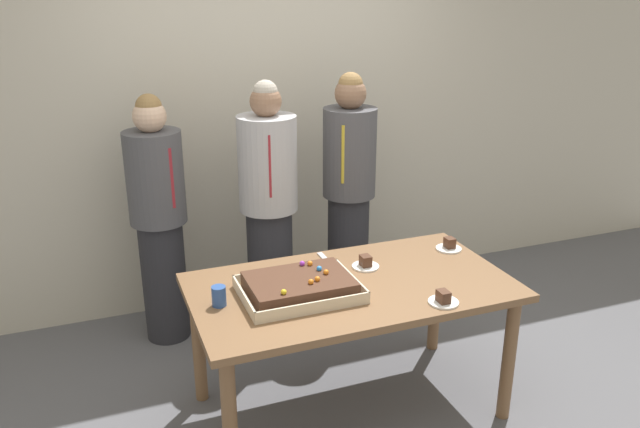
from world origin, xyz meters
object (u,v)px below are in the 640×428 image
object	(u,v)px
cake_server_utensil	(326,260)
sheet_cake	(299,287)
plated_slice_far_left	(449,246)
person_green_shirt_behind	(159,219)
plated_slice_near_left	(365,264)
person_serving_front	(349,195)
party_table	(351,300)
drink_cup_nearest	(219,296)
plated_slice_near_right	(443,299)
person_striped_tie_right	(269,210)

from	to	relation	value
cake_server_utensil	sheet_cake	bearing A→B (deg)	-128.57
sheet_cake	plated_slice_far_left	xyz separation A→B (m)	(1.01, 0.23, -0.02)
person_green_shirt_behind	plated_slice_far_left	bearing A→B (deg)	34.39
sheet_cake	person_green_shirt_behind	size ratio (longest dim) A/B	0.36
plated_slice_near_left	person_serving_front	size ratio (longest dim) A/B	0.09
sheet_cake	plated_slice_near_left	bearing A→B (deg)	21.94
party_table	person_green_shirt_behind	bearing A→B (deg)	125.65
person_serving_front	party_table	bearing A→B (deg)	12.03
plated_slice_far_left	cake_server_utensil	distance (m)	0.74
drink_cup_nearest	person_serving_front	size ratio (longest dim) A/B	0.06
plated_slice_far_left	person_serving_front	distance (m)	0.86
plated_slice_near_left	person_green_shirt_behind	world-z (taller)	person_green_shirt_behind
plated_slice_near_right	cake_server_utensil	distance (m)	0.77
plated_slice_near_right	person_green_shirt_behind	size ratio (longest dim) A/B	0.09
party_table	plated_slice_near_right	distance (m)	0.50
plated_slice_near_right	plated_slice_far_left	size ratio (longest dim) A/B	1.00
cake_server_utensil	person_green_shirt_behind	bearing A→B (deg)	134.63
drink_cup_nearest	sheet_cake	bearing A→B (deg)	-4.75
person_serving_front	person_green_shirt_behind	bearing A→B (deg)	-61.37
cake_server_utensil	person_serving_front	size ratio (longest dim) A/B	0.12
person_striped_tie_right	plated_slice_near_right	bearing A→B (deg)	28.09
sheet_cake	person_serving_front	xyz separation A→B (m)	(0.71, 1.03, 0.08)
cake_server_utensil	person_serving_front	world-z (taller)	person_serving_front
cake_server_utensil	drink_cup_nearest	bearing A→B (deg)	-155.10
plated_slice_near_left	person_striped_tie_right	world-z (taller)	person_striped_tie_right
plated_slice_near_left	plated_slice_far_left	bearing A→B (deg)	5.57
drink_cup_nearest	person_serving_front	xyz separation A→B (m)	(1.11, 1.00, 0.07)
person_striped_tie_right	sheet_cake	bearing A→B (deg)	0.03
plated_slice_near_left	person_striped_tie_right	distance (m)	0.87
party_table	plated_slice_near_right	bearing A→B (deg)	-47.03
person_green_shirt_behind	person_striped_tie_right	world-z (taller)	person_striped_tie_right
sheet_cake	person_serving_front	bearing A→B (deg)	55.33
cake_server_utensil	person_serving_front	xyz separation A→B (m)	(0.44, 0.69, 0.12)
plated_slice_near_left	plated_slice_far_left	size ratio (longest dim) A/B	1.00
party_table	sheet_cake	bearing A→B (deg)	-176.24
sheet_cake	person_striped_tie_right	xyz separation A→B (m)	(0.14, 0.99, 0.06)
person_serving_front	cake_server_utensil	bearing A→B (deg)	2.15
drink_cup_nearest	person_serving_front	world-z (taller)	person_serving_front
sheet_cake	plated_slice_near_right	distance (m)	0.71
plated_slice_near_left	cake_server_utensil	world-z (taller)	plated_slice_near_left
sheet_cake	cake_server_utensil	xyz separation A→B (m)	(0.28, 0.35, -0.04)
person_striped_tie_right	plated_slice_far_left	bearing A→B (deg)	57.15
plated_slice_near_left	cake_server_utensil	bearing A→B (deg)	135.23
plated_slice_near_left	drink_cup_nearest	xyz separation A→B (m)	(-0.84, -0.15, 0.03)
cake_server_utensil	person_green_shirt_behind	xyz separation A→B (m)	(-0.81, 0.82, 0.07)
sheet_cake	drink_cup_nearest	xyz separation A→B (m)	(-0.40, 0.03, 0.01)
party_table	plated_slice_near_left	size ratio (longest dim) A/B	11.07
plated_slice_far_left	person_striped_tie_right	world-z (taller)	person_striped_tie_right
plated_slice_near_left	person_green_shirt_behind	xyz separation A→B (m)	(-0.98, 0.99, 0.05)
sheet_cake	plated_slice_near_right	size ratio (longest dim) A/B	3.86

